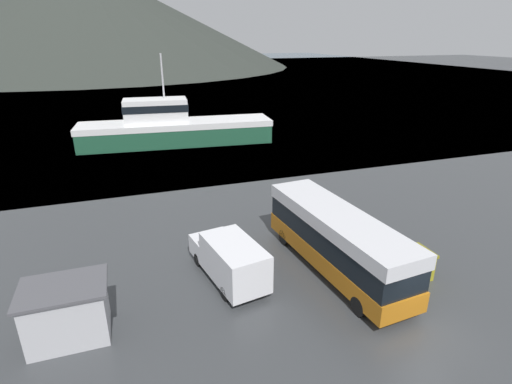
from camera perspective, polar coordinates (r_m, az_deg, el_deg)
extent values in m
plane|color=#383A3D|center=(19.13, 23.18, -17.96)|extent=(400.00, 400.00, 0.00)
plane|color=#3D5160|center=(151.12, -15.29, 16.38)|extent=(240.00, 240.00, 0.00)
cone|color=#2D332D|center=(178.58, -23.33, 22.21)|extent=(155.10, 155.10, 37.52)
cube|color=#B26614|center=(21.56, 11.27, -8.64)|extent=(3.45, 10.32, 0.99)
cube|color=black|center=(21.06, 11.48, -6.14)|extent=(3.38, 10.11, 1.13)
cube|color=silver|center=(20.65, 11.66, -3.88)|extent=(3.45, 10.32, 0.71)
cube|color=black|center=(25.01, 4.81, -1.68)|extent=(2.25, 0.26, 1.53)
cylinder|color=black|center=(23.88, 4.08, -6.44)|extent=(0.38, 0.92, 0.90)
cylinder|color=black|center=(24.92, 8.71, -5.39)|extent=(0.38, 0.92, 0.90)
cylinder|color=black|center=(18.91, 14.53, -15.50)|extent=(0.38, 0.92, 0.90)
cylinder|color=black|center=(20.21, 19.75, -13.49)|extent=(0.38, 0.92, 0.90)
cube|color=silver|center=(19.80, -3.10, -9.90)|extent=(2.74, 4.21, 1.93)
cube|color=silver|center=(22.23, -6.27, -7.53)|extent=(2.35, 2.01, 1.06)
cube|color=black|center=(21.15, -5.49, -6.43)|extent=(1.76, 0.37, 0.67)
cylinder|color=black|center=(22.02, -8.25, -9.53)|extent=(0.34, 0.73, 0.70)
cylinder|color=black|center=(22.63, -3.79, -8.41)|extent=(0.34, 0.73, 0.70)
cylinder|color=black|center=(19.33, -4.41, -14.24)|extent=(0.34, 0.73, 0.70)
cylinder|color=black|center=(20.02, 0.58, -12.76)|extent=(0.34, 0.73, 0.70)
cube|color=#1E5138|center=(46.73, -11.23, 8.34)|extent=(21.47, 6.47, 2.59)
cube|color=white|center=(46.52, -11.32, 9.50)|extent=(21.69, 6.53, 0.65)
cube|color=white|center=(46.18, -14.13, 11.21)|extent=(7.02, 3.84, 2.55)
cube|color=black|center=(46.12, -14.17, 11.68)|extent=(7.17, 3.95, 0.77)
cylinder|color=#B2B2B7|center=(45.72, -13.23, 15.79)|extent=(0.20, 0.20, 4.70)
cube|color=olive|center=(22.39, 22.09, -9.56)|extent=(1.00, 1.39, 1.32)
cube|color=olive|center=(22.04, 22.35, -7.92)|extent=(1.10, 1.53, 0.15)
cube|color=#B2B2B7|center=(18.49, -25.33, -15.35)|extent=(3.03, 2.23, 2.31)
cube|color=#4C4C51|center=(17.83, -25.96, -12.18)|extent=(3.34, 2.45, 0.12)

